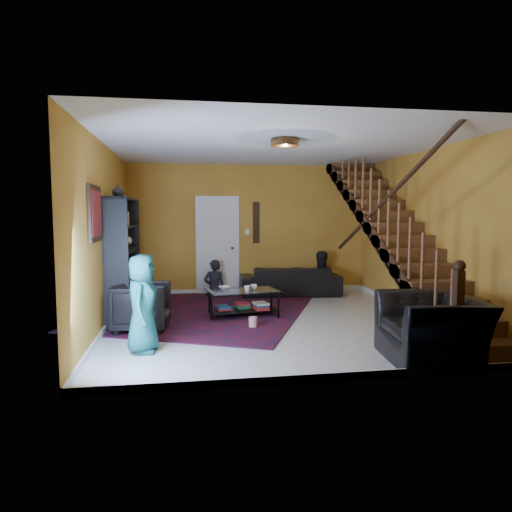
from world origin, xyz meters
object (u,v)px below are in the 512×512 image
at_px(bookshelf, 124,261).
at_px(armchair_right, 432,329).
at_px(sofa, 290,281).
at_px(coffee_table, 243,301).
at_px(armchair_left, 142,307).

relative_size(bookshelf, armchair_right, 1.69).
distance_m(sofa, coffee_table, 2.25).
height_order(armchair_left, coffee_table, armchair_left).
distance_m(sofa, armchair_right, 4.60).
bearing_deg(sofa, coffee_table, 59.70).
bearing_deg(armchair_right, sofa, -165.93).
xyz_separation_m(bookshelf, coffee_table, (1.96, -0.16, -0.71)).
bearing_deg(bookshelf, sofa, 27.79).
bearing_deg(sofa, armchair_left, 45.75).
xyz_separation_m(sofa, armchair_right, (0.65, -4.55, 0.08)).
bearing_deg(coffee_table, armchair_left, -156.03).
xyz_separation_m(armchair_right, coffee_table, (-1.91, 2.69, -0.13)).
relative_size(sofa, armchair_right, 1.79).
relative_size(sofa, armchair_left, 2.67).
relative_size(armchair_left, armchair_right, 0.67).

